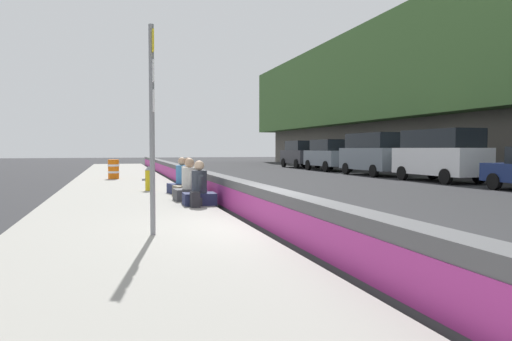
{
  "coord_description": "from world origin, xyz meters",
  "views": [
    {
      "loc": [
        -8.73,
        2.94,
        1.63
      ],
      "look_at": [
        5.34,
        -1.19,
        0.96
      ],
      "focal_mm": 33.89,
      "sensor_mm": 36.0,
      "label": 1
    }
  ],
  "objects_px": {
    "construction_barrel": "(114,169)",
    "parked_car_midline": "(329,155)",
    "seated_person_middle": "(190,187)",
    "seated_person_far": "(182,182)",
    "route_sign_post": "(152,113)",
    "seated_person_foreground": "(199,191)",
    "street_lamp": "(509,68)",
    "parked_car_fourth": "(374,153)",
    "parked_car_third": "(440,154)",
    "seated_person_rear": "(188,184)",
    "backpack": "(195,200)",
    "parked_car_far": "(300,154)",
    "fire_hydrant": "(149,178)"
  },
  "relations": [
    {
      "from": "seated_person_middle",
      "to": "parked_car_midline",
      "type": "relative_size",
      "value": 0.25
    },
    {
      "from": "route_sign_post",
      "to": "parked_car_midline",
      "type": "bearing_deg",
      "value": -31.05
    },
    {
      "from": "construction_barrel",
      "to": "parked_car_fourth",
      "type": "xyz_separation_m",
      "value": [
        1.29,
        -15.08,
        0.73
      ]
    },
    {
      "from": "fire_hydrant",
      "to": "route_sign_post",
      "type": "bearing_deg",
      "value": 176.7
    },
    {
      "from": "fire_hydrant",
      "to": "parked_car_midline",
      "type": "height_order",
      "value": "parked_car_midline"
    },
    {
      "from": "seated_person_foreground",
      "to": "parked_car_third",
      "type": "relative_size",
      "value": 0.23
    },
    {
      "from": "parked_car_third",
      "to": "parked_car_midline",
      "type": "bearing_deg",
      "value": 0.96
    },
    {
      "from": "seated_person_foreground",
      "to": "street_lamp",
      "type": "height_order",
      "value": "street_lamp"
    },
    {
      "from": "seated_person_rear",
      "to": "seated_person_far",
      "type": "xyz_separation_m",
      "value": [
        1.02,
        0.06,
        -0.0
      ]
    },
    {
      "from": "backpack",
      "to": "seated_person_middle",
      "type": "bearing_deg",
      "value": -3.75
    },
    {
      "from": "street_lamp",
      "to": "parked_car_far",
      "type": "distance_m",
      "value": 21.68
    },
    {
      "from": "street_lamp",
      "to": "seated_person_far",
      "type": "bearing_deg",
      "value": 93.48
    },
    {
      "from": "parked_car_fourth",
      "to": "seated_person_far",
      "type": "bearing_deg",
      "value": 127.38
    },
    {
      "from": "parked_car_third",
      "to": "street_lamp",
      "type": "bearing_deg",
      "value": -160.1
    },
    {
      "from": "street_lamp",
      "to": "parked_car_third",
      "type": "xyz_separation_m",
      "value": [
        3.08,
        1.11,
        -3.74
      ]
    },
    {
      "from": "seated_person_foreground",
      "to": "construction_barrel",
      "type": "bearing_deg",
      "value": 10.39
    },
    {
      "from": "route_sign_post",
      "to": "seated_person_foreground",
      "type": "relative_size",
      "value": 3.06
    },
    {
      "from": "construction_barrel",
      "to": "street_lamp",
      "type": "xyz_separation_m",
      "value": [
        -7.67,
        -16.42,
        4.47
      ]
    },
    {
      "from": "parked_car_third",
      "to": "construction_barrel",
      "type": "bearing_deg",
      "value": 73.31
    },
    {
      "from": "construction_barrel",
      "to": "street_lamp",
      "type": "bearing_deg",
      "value": -115.04
    },
    {
      "from": "route_sign_post",
      "to": "parked_car_fourth",
      "type": "height_order",
      "value": "route_sign_post"
    },
    {
      "from": "construction_barrel",
      "to": "parked_car_midline",
      "type": "xyz_separation_m",
      "value": [
        7.71,
        -15.09,
        0.56
      ]
    },
    {
      "from": "seated_person_rear",
      "to": "parked_car_fourth",
      "type": "relative_size",
      "value": 0.24
    },
    {
      "from": "parked_car_fourth",
      "to": "fire_hydrant",
      "type": "bearing_deg",
      "value": 121.55
    },
    {
      "from": "route_sign_post",
      "to": "seated_person_rear",
      "type": "distance_m",
      "value": 7.07
    },
    {
      "from": "seated_person_middle",
      "to": "backpack",
      "type": "relative_size",
      "value": 3.04
    },
    {
      "from": "route_sign_post",
      "to": "seated_person_far",
      "type": "height_order",
      "value": "route_sign_post"
    },
    {
      "from": "seated_person_far",
      "to": "parked_car_midline",
      "type": "relative_size",
      "value": 0.25
    },
    {
      "from": "seated_person_middle",
      "to": "seated_person_far",
      "type": "bearing_deg",
      "value": -2.22
    },
    {
      "from": "parked_car_midline",
      "to": "parked_car_far",
      "type": "bearing_deg",
      "value": -1.09
    },
    {
      "from": "construction_barrel",
      "to": "seated_person_middle",
      "type": "bearing_deg",
      "value": -168.87
    },
    {
      "from": "seated_person_middle",
      "to": "parked_car_midline",
      "type": "xyz_separation_m",
      "value": [
        18.53,
        -12.97,
        0.66
      ]
    },
    {
      "from": "construction_barrel",
      "to": "parked_car_midline",
      "type": "relative_size",
      "value": 0.2
    },
    {
      "from": "fire_hydrant",
      "to": "backpack",
      "type": "bearing_deg",
      "value": -171.38
    },
    {
      "from": "seated_person_far",
      "to": "parked_car_fourth",
      "type": "xyz_separation_m",
      "value": [
        9.82,
        -12.86,
        0.84
      ]
    },
    {
      "from": "route_sign_post",
      "to": "construction_barrel",
      "type": "relative_size",
      "value": 3.79
    },
    {
      "from": "seated_person_far",
      "to": "construction_barrel",
      "type": "relative_size",
      "value": 1.26
    },
    {
      "from": "seated_person_rear",
      "to": "parked_car_third",
      "type": "xyz_separation_m",
      "value": [
        4.96,
        -13.02,
        0.84
      ]
    },
    {
      "from": "seated_person_middle",
      "to": "parked_car_midline",
      "type": "height_order",
      "value": "parked_car_midline"
    },
    {
      "from": "seated_person_rear",
      "to": "construction_barrel",
      "type": "distance_m",
      "value": 9.82
    },
    {
      "from": "construction_barrel",
      "to": "parked_car_far",
      "type": "height_order",
      "value": "parked_car_far"
    },
    {
      "from": "route_sign_post",
      "to": "fire_hydrant",
      "type": "xyz_separation_m",
      "value": [
        9.0,
        -0.52,
        -1.65
      ]
    },
    {
      "from": "seated_person_middle",
      "to": "street_lamp",
      "type": "xyz_separation_m",
      "value": [
        3.15,
        -14.29,
        4.57
      ]
    },
    {
      "from": "parked_car_midline",
      "to": "fire_hydrant",
      "type": "bearing_deg",
      "value": 137.07
    },
    {
      "from": "parked_car_midline",
      "to": "parked_car_far",
      "type": "xyz_separation_m",
      "value": [
        5.91,
        -0.11,
        0.0
      ]
    },
    {
      "from": "route_sign_post",
      "to": "street_lamp",
      "type": "distance_m",
      "value": 18.13
    },
    {
      "from": "fire_hydrant",
      "to": "parked_car_fourth",
      "type": "height_order",
      "value": "parked_car_fourth"
    },
    {
      "from": "seated_person_far",
      "to": "seated_person_rear",
      "type": "bearing_deg",
      "value": -176.68
    },
    {
      "from": "street_lamp",
      "to": "parked_car_fourth",
      "type": "bearing_deg",
      "value": 8.49
    },
    {
      "from": "parked_car_fourth",
      "to": "construction_barrel",
      "type": "bearing_deg",
      "value": 94.9
    }
  ]
}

